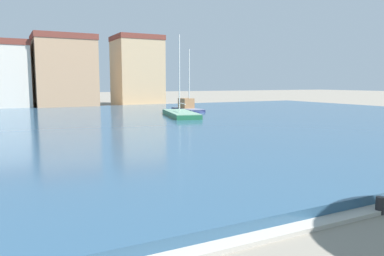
# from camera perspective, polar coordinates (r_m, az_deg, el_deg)

# --- Properties ---
(harbor_water) EXTENTS (87.31, 46.65, 0.41)m
(harbor_water) POSITION_cam_1_polar(r_m,az_deg,el_deg) (30.78, -19.10, 0.07)
(harbor_water) COLOR #2D5170
(harbor_water) RESTS_ON ground
(quay_edge_coping) EXTENTS (87.31, 0.50, 0.12)m
(quay_edge_coping) POSITION_cam_1_polar(r_m,az_deg,el_deg) (8.77, 5.19, -17.65)
(quay_edge_coping) COLOR #ADA89E
(quay_edge_coping) RESTS_ON ground
(sailboat_navy) EXTENTS (1.95, 6.36, 7.58)m
(sailboat_navy) POSITION_cam_1_polar(r_m,az_deg,el_deg) (43.34, -0.49, 2.89)
(sailboat_navy) COLOR navy
(sailboat_navy) RESTS_ON ground
(sailboat_green) EXTENTS (4.23, 9.10, 8.40)m
(sailboat_green) POSITION_cam_1_polar(r_m,az_deg,el_deg) (37.33, -2.02, 1.99)
(sailboat_green) COLOR #236B42
(sailboat_green) RESTS_ON ground
(mooring_bollard) EXTENTS (0.24, 0.24, 0.50)m
(mooring_bollard) POSITION_cam_1_polar(r_m,az_deg,el_deg) (11.98, 27.00, -10.60)
(mooring_bollard) COLOR #232326
(mooring_bollard) RESTS_ON ground
(townhouse_corner_house) EXTENTS (8.38, 7.71, 10.41)m
(townhouse_corner_house) POSITION_cam_1_polar(r_m,az_deg,el_deg) (56.67, -19.09, 8.14)
(townhouse_corner_house) COLOR tan
(townhouse_corner_house) RESTS_ON ground
(townhouse_tall_gabled) EXTENTS (7.47, 7.20, 11.35)m
(townhouse_tall_gabled) POSITION_cam_1_polar(r_m,az_deg,el_deg) (62.90, -8.47, 8.73)
(townhouse_tall_gabled) COLOR tan
(townhouse_tall_gabled) RESTS_ON ground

